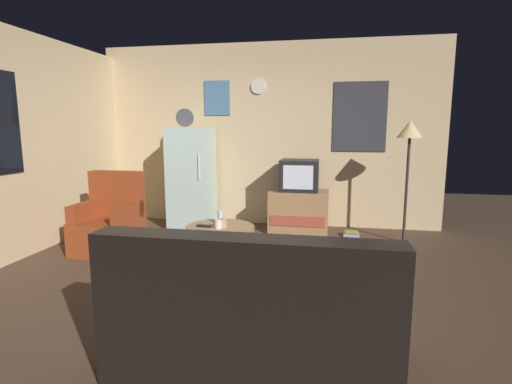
# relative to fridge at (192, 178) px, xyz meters

# --- Properties ---
(ground_plane) EXTENTS (12.00, 12.00, 0.00)m
(ground_plane) POSITION_rel_fridge_xyz_m (1.07, -1.99, -0.75)
(ground_plane) COLOR #4C3828
(wall_with_art) EXTENTS (5.20, 0.12, 2.75)m
(wall_with_art) POSITION_rel_fridge_xyz_m (1.08, 0.46, 0.63)
(wall_with_art) COLOR #D1B284
(wall_with_art) RESTS_ON ground_plane
(fridge) EXTENTS (0.60, 0.62, 1.77)m
(fridge) POSITION_rel_fridge_xyz_m (0.00, 0.00, 0.00)
(fridge) COLOR silver
(fridge) RESTS_ON ground_plane
(tv_stand) EXTENTS (0.84, 0.53, 0.60)m
(tv_stand) POSITION_rel_fridge_xyz_m (1.61, 0.03, -0.45)
(tv_stand) COLOR #9E754C
(tv_stand) RESTS_ON ground_plane
(crt_tv) EXTENTS (0.54, 0.51, 0.44)m
(crt_tv) POSITION_rel_fridge_xyz_m (1.61, 0.03, 0.07)
(crt_tv) COLOR black
(crt_tv) RESTS_ON tv_stand
(standing_lamp) EXTENTS (0.32, 0.32, 1.59)m
(standing_lamp) POSITION_rel_fridge_xyz_m (3.01, -0.29, 0.60)
(standing_lamp) COLOR #332D28
(standing_lamp) RESTS_ON ground_plane
(coffee_table) EXTENTS (0.72, 0.72, 0.48)m
(coffee_table) POSITION_rel_fridge_xyz_m (0.92, -1.71, -0.51)
(coffee_table) COLOR #9E754C
(coffee_table) RESTS_ON ground_plane
(wine_glass) EXTENTS (0.05, 0.05, 0.15)m
(wine_glass) POSITION_rel_fridge_xyz_m (0.90, -1.62, -0.20)
(wine_glass) COLOR silver
(wine_glass) RESTS_ON coffee_table
(mug_ceramic_white) EXTENTS (0.08, 0.08, 0.09)m
(mug_ceramic_white) POSITION_rel_fridge_xyz_m (0.93, -1.79, -0.23)
(mug_ceramic_white) COLOR silver
(mug_ceramic_white) RESTS_ON coffee_table
(mug_ceramic_tan) EXTENTS (0.08, 0.08, 0.09)m
(mug_ceramic_tan) POSITION_rel_fridge_xyz_m (0.96, -1.74, -0.23)
(mug_ceramic_tan) COLOR tan
(mug_ceramic_tan) RESTS_ON coffee_table
(remote_control) EXTENTS (0.15, 0.05, 0.02)m
(remote_control) POSITION_rel_fridge_xyz_m (0.77, -1.77, -0.26)
(remote_control) COLOR black
(remote_control) RESTS_ON coffee_table
(armchair) EXTENTS (0.68, 0.68, 0.96)m
(armchair) POSITION_rel_fridge_xyz_m (-0.60, -1.29, -0.42)
(armchair) COLOR maroon
(armchair) RESTS_ON ground_plane
(couch) EXTENTS (1.70, 0.80, 0.92)m
(couch) POSITION_rel_fridge_xyz_m (1.59, -3.35, -0.44)
(couch) COLOR black
(couch) RESTS_ON ground_plane
(book_stack) EXTENTS (0.22, 0.15, 0.07)m
(book_stack) POSITION_rel_fridge_xyz_m (2.35, -0.11, -0.72)
(book_stack) COLOR #A87EB9
(book_stack) RESTS_ON ground_plane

